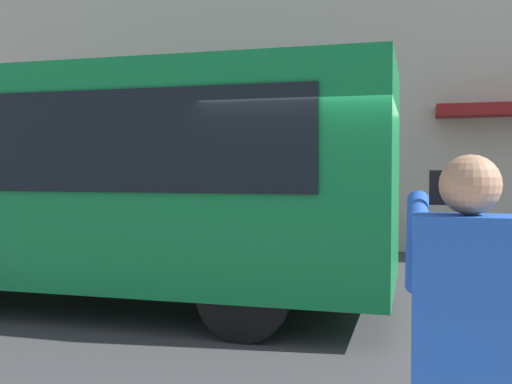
{
  "coord_description": "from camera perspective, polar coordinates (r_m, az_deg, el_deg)",
  "views": [
    {
      "loc": [
        -0.91,
        6.73,
        1.8
      ],
      "look_at": [
        1.04,
        -0.42,
        1.51
      ],
      "focal_mm": 41.19,
      "sensor_mm": 36.0,
      "label": 1
    }
  ],
  "objects": [
    {
      "name": "pedestrian_photographer",
      "position": [
        2.35,
        19.98,
        -14.08
      ],
      "size": [
        0.53,
        0.52,
        1.7
      ],
      "color": "#1E2347",
      "rests_on": "sidewalk_curb"
    },
    {
      "name": "red_bus",
      "position": [
        8.4,
        -19.11,
        1.32
      ],
      "size": [
        9.05,
        2.54,
        3.08
      ],
      "color": "#0F7238",
      "rests_on": "ground_plane"
    },
    {
      "name": "ground_plane",
      "position": [
        7.02,
        7.47,
        -12.63
      ],
      "size": [
        60.0,
        60.0,
        0.0
      ],
      "primitive_type": "plane",
      "color": "#38383A"
    }
  ]
}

